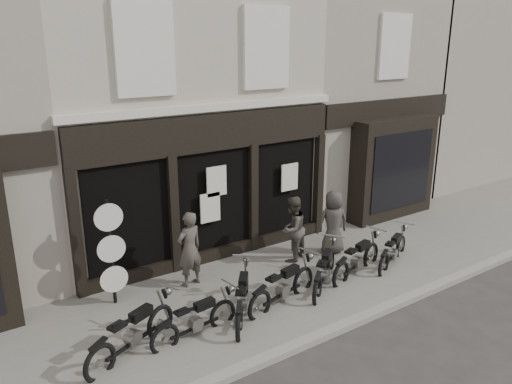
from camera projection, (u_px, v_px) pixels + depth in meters
ground_plane at (284, 310)px, 10.75m from camera, size 90.00×90.00×0.00m
pavement at (260, 291)px, 11.44m from camera, size 30.00×4.20×0.12m
kerb at (323, 335)px, 9.75m from camera, size 30.00×0.25×0.13m
central_building at (160, 95)px, 14.26m from camera, size 7.30×6.22×8.34m
neighbour_right at (327, 86)px, 17.67m from camera, size 5.60×6.73×8.34m
filler_right at (462, 75)px, 22.15m from camera, size 11.00×6.00×8.20m
motorcycle_0 at (133, 337)px, 9.05m from camera, size 2.06×1.17×1.05m
motorcycle_1 at (196, 323)px, 9.58m from camera, size 1.96×0.54×0.94m
motorcycle_2 at (243, 301)px, 10.31m from camera, size 1.55×1.86×1.05m
motorcycle_3 at (283, 290)px, 10.79m from camera, size 2.13×0.81×1.04m
motorcycle_4 at (324, 273)px, 11.55m from camera, size 1.84×1.48×1.02m
motorcycle_5 at (357, 262)px, 12.15m from camera, size 2.09×0.86×1.02m
motorcycle_6 at (393, 253)px, 12.72m from camera, size 1.87×1.03×0.95m
man_left at (189, 249)px, 11.39m from camera, size 0.72×0.54×1.78m
man_centre at (292, 229)px, 12.72m from camera, size 1.00×0.89×1.71m
man_right at (333, 222)px, 13.17m from camera, size 0.97×0.79×1.72m
advert_sign_post at (112, 257)px, 10.51m from camera, size 0.60×0.39×2.48m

